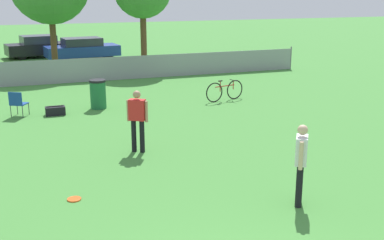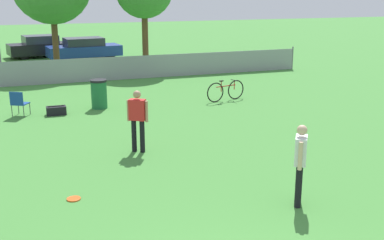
{
  "view_description": "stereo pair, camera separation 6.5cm",
  "coord_description": "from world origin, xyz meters",
  "px_view_note": "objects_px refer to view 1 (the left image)",
  "views": [
    {
      "loc": [
        -2.26,
        -4.43,
        4.11
      ],
      "look_at": [
        1.7,
        6.21,
        1.05
      ],
      "focal_mm": 45.0,
      "sensor_mm": 36.0,
      "label": 1
    },
    {
      "loc": [
        -2.2,
        -4.45,
        4.11
      ],
      "look_at": [
        1.7,
        6.21,
        1.05
      ],
      "focal_mm": 45.0,
      "sensor_mm": 36.0,
      "label": 2
    }
  ],
  "objects_px": {
    "player_receiver_white": "(301,159)",
    "parked_car_blue": "(82,49)",
    "player_defender_red": "(137,117)",
    "parked_car_dark": "(39,47)",
    "folding_chair_sideline": "(18,102)",
    "gear_bag_sideline": "(55,111)",
    "bicycle_sideline": "(225,91)",
    "trash_bin": "(98,94)",
    "frisbee_disc": "(74,199)"
  },
  "relations": [
    {
      "from": "player_receiver_white",
      "to": "parked_car_blue",
      "type": "bearing_deg",
      "value": 36.99
    },
    {
      "from": "gear_bag_sideline",
      "to": "parked_car_blue",
      "type": "bearing_deg",
      "value": 78.18
    },
    {
      "from": "trash_bin",
      "to": "parked_car_dark",
      "type": "bearing_deg",
      "value": 94.34
    },
    {
      "from": "bicycle_sideline",
      "to": "folding_chair_sideline",
      "type": "bearing_deg",
      "value": 165.37
    },
    {
      "from": "folding_chair_sideline",
      "to": "parked_car_dark",
      "type": "xyz_separation_m",
      "value": [
        1.57,
        15.45,
        0.17
      ]
    },
    {
      "from": "player_receiver_white",
      "to": "frisbee_disc",
      "type": "height_order",
      "value": "player_receiver_white"
    },
    {
      "from": "parked_car_dark",
      "to": "parked_car_blue",
      "type": "height_order",
      "value": "parked_car_dark"
    },
    {
      "from": "folding_chair_sideline",
      "to": "trash_bin",
      "type": "distance_m",
      "value": 2.74
    },
    {
      "from": "folding_chair_sideline",
      "to": "gear_bag_sideline",
      "type": "xyz_separation_m",
      "value": [
        1.18,
        -0.2,
        -0.35
      ]
    },
    {
      "from": "bicycle_sideline",
      "to": "player_defender_red",
      "type": "bearing_deg",
      "value": -147.23
    },
    {
      "from": "player_defender_red",
      "to": "parked_car_dark",
      "type": "relative_size",
      "value": 0.39
    },
    {
      "from": "gear_bag_sideline",
      "to": "parked_car_dark",
      "type": "bearing_deg",
      "value": 88.54
    },
    {
      "from": "player_defender_red",
      "to": "bicycle_sideline",
      "type": "distance_m",
      "value": 6.67
    },
    {
      "from": "bicycle_sideline",
      "to": "trash_bin",
      "type": "bearing_deg",
      "value": 161.45
    },
    {
      "from": "trash_bin",
      "to": "parked_car_blue",
      "type": "distance_m",
      "value": 13.14
    },
    {
      "from": "frisbee_disc",
      "to": "parked_car_dark",
      "type": "bearing_deg",
      "value": 88.3
    },
    {
      "from": "bicycle_sideline",
      "to": "gear_bag_sideline",
      "type": "relative_size",
      "value": 2.64
    },
    {
      "from": "bicycle_sideline",
      "to": "parked_car_blue",
      "type": "xyz_separation_m",
      "value": [
        -3.49,
        13.54,
        0.27
      ]
    },
    {
      "from": "trash_bin",
      "to": "parked_car_blue",
      "type": "bearing_deg",
      "value": 84.4
    },
    {
      "from": "player_defender_red",
      "to": "trash_bin",
      "type": "distance_m",
      "value": 5.24
    },
    {
      "from": "player_receiver_white",
      "to": "trash_bin",
      "type": "distance_m",
      "value": 9.78
    },
    {
      "from": "gear_bag_sideline",
      "to": "parked_car_blue",
      "type": "height_order",
      "value": "parked_car_blue"
    },
    {
      "from": "bicycle_sideline",
      "to": "parked_car_blue",
      "type": "bearing_deg",
      "value": 91.37
    },
    {
      "from": "player_receiver_white",
      "to": "parked_car_blue",
      "type": "height_order",
      "value": "player_receiver_white"
    },
    {
      "from": "parked_car_dark",
      "to": "parked_car_blue",
      "type": "xyz_separation_m",
      "value": [
        2.44,
        -2.11,
        -0.01
      ]
    },
    {
      "from": "frisbee_disc",
      "to": "player_defender_red",
      "type": "bearing_deg",
      "value": 51.55
    },
    {
      "from": "player_defender_red",
      "to": "trash_bin",
      "type": "relative_size",
      "value": 1.58
    },
    {
      "from": "gear_bag_sideline",
      "to": "trash_bin",
      "type": "bearing_deg",
      "value": 16.35
    },
    {
      "from": "frisbee_disc",
      "to": "trash_bin",
      "type": "height_order",
      "value": "trash_bin"
    },
    {
      "from": "frisbee_disc",
      "to": "folding_chair_sideline",
      "type": "xyz_separation_m",
      "value": [
        -0.9,
        7.46,
        0.48
      ]
    },
    {
      "from": "player_receiver_white",
      "to": "bicycle_sideline",
      "type": "relative_size",
      "value": 0.96
    },
    {
      "from": "player_defender_red",
      "to": "folding_chair_sideline",
      "type": "relative_size",
      "value": 1.89
    },
    {
      "from": "bicycle_sideline",
      "to": "gear_bag_sideline",
      "type": "bearing_deg",
      "value": 166.9
    },
    {
      "from": "player_receiver_white",
      "to": "frisbee_disc",
      "type": "distance_m",
      "value": 4.61
    },
    {
      "from": "parked_car_dark",
      "to": "parked_car_blue",
      "type": "distance_m",
      "value": 3.23
    },
    {
      "from": "player_defender_red",
      "to": "folding_chair_sideline",
      "type": "distance_m",
      "value": 5.76
    },
    {
      "from": "frisbee_disc",
      "to": "parked_car_blue",
      "type": "bearing_deg",
      "value": 81.48
    },
    {
      "from": "frisbee_disc",
      "to": "parked_car_blue",
      "type": "distance_m",
      "value": 21.03
    },
    {
      "from": "player_receiver_white",
      "to": "folding_chair_sideline",
      "type": "bearing_deg",
      "value": 63.0
    },
    {
      "from": "player_defender_red",
      "to": "trash_bin",
      "type": "xyz_separation_m",
      "value": [
        -0.14,
        5.23,
        -0.43
      ]
    },
    {
      "from": "gear_bag_sideline",
      "to": "parked_car_dark",
      "type": "xyz_separation_m",
      "value": [
        0.4,
        15.65,
        0.52
      ]
    },
    {
      "from": "folding_chair_sideline",
      "to": "player_defender_red",
      "type": "bearing_deg",
      "value": 149.94
    },
    {
      "from": "frisbee_disc",
      "to": "trash_bin",
      "type": "distance_m",
      "value": 7.94
    },
    {
      "from": "trash_bin",
      "to": "player_defender_red",
      "type": "bearing_deg",
      "value": -88.42
    },
    {
      "from": "trash_bin",
      "to": "gear_bag_sideline",
      "type": "xyz_separation_m",
      "value": [
        -1.55,
        -0.45,
        -0.38
      ]
    },
    {
      "from": "parked_car_blue",
      "to": "gear_bag_sideline",
      "type": "bearing_deg",
      "value": -107.48
    },
    {
      "from": "player_defender_red",
      "to": "parked_car_blue",
      "type": "height_order",
      "value": "player_defender_red"
    },
    {
      "from": "player_receiver_white",
      "to": "parked_car_dark",
      "type": "height_order",
      "value": "player_receiver_white"
    },
    {
      "from": "player_receiver_white",
      "to": "frisbee_disc",
      "type": "relative_size",
      "value": 5.76
    },
    {
      "from": "frisbee_disc",
      "to": "gear_bag_sideline",
      "type": "relative_size",
      "value": 0.44
    }
  ]
}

